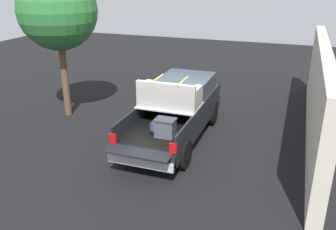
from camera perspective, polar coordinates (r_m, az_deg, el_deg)
name	(u,v)px	position (r m, az deg, el deg)	size (l,w,h in m)	color
ground_plane	(174,139)	(12.29, 0.96, -3.81)	(40.00, 40.00, 0.00)	black
pickup_truck	(178,108)	(12.24, 1.59, 1.06)	(6.05, 2.06, 2.23)	black
building_facade	(318,93)	(12.98, 22.78, 3.20)	(10.83, 0.36, 3.10)	beige
tree_background	(58,11)	(14.03, -17.18, 15.52)	(2.87, 2.87, 5.47)	brown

